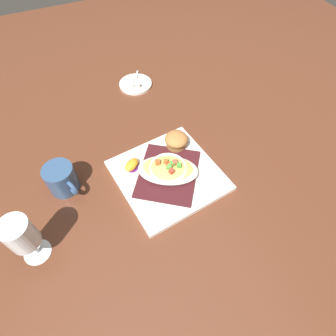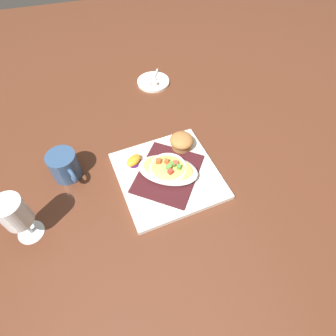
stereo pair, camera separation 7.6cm
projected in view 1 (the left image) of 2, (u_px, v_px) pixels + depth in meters
ground_plane at (168, 177)px, 0.86m from camera, size 2.60×2.60×0.00m
square_plate at (168, 175)px, 0.85m from camera, size 0.32×0.32×0.02m
folded_napkin at (168, 173)px, 0.84m from camera, size 0.26×0.26×0.01m
gratin_dish at (168, 169)px, 0.83m from camera, size 0.18×0.21×0.05m
muffin at (176, 141)px, 0.89m from camera, size 0.07×0.07×0.05m
orange_garnish at (132, 165)px, 0.85m from camera, size 0.06×0.06×0.02m
coffee_mug at (62, 180)px, 0.80m from camera, size 0.11×0.09×0.09m
stemmed_glass at (21, 236)px, 0.63m from camera, size 0.07×0.07×0.15m
creamer_saucer at (136, 84)px, 1.12m from camera, size 0.13×0.13×0.01m
spoon at (135, 81)px, 1.12m from camera, size 0.09×0.06×0.01m
creamer_cup_0 at (131, 85)px, 1.10m from camera, size 0.02×0.02×0.02m
creamer_cup_1 at (138, 86)px, 1.09m from camera, size 0.02×0.02×0.02m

